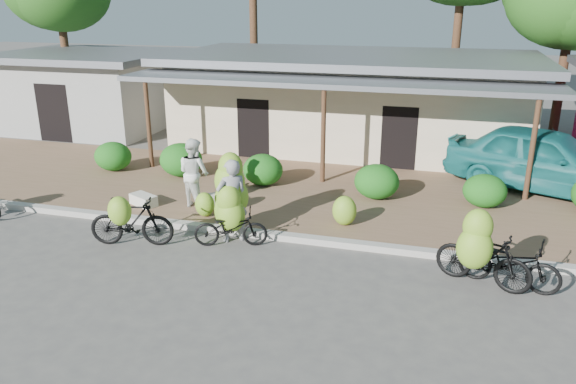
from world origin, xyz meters
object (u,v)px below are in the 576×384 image
at_px(teal_van, 545,159).
at_px(vendor, 232,201).
at_px(bike_center, 231,206).
at_px(bystander, 194,173).
at_px(bike_right, 481,254).
at_px(bike_far_right, 510,263).
at_px(bike_left, 130,221).
at_px(sack_far, 144,200).
at_px(sack_near, 216,200).

bearing_deg(teal_van, vendor, 148.64).
height_order(bike_center, bystander, bike_center).
distance_m(bike_right, vendor, 5.37).
bearing_deg(bike_far_right, bike_left, 106.68).
height_order(bike_right, teal_van, teal_van).
xyz_separation_m(bike_center, sack_far, (-2.93, 1.20, -0.56)).
xyz_separation_m(bike_far_right, sack_far, (-8.83, 1.81, -0.24)).
bearing_deg(sack_near, teal_van, 23.67).
xyz_separation_m(bystander, teal_van, (8.82, 3.80, -0.01)).
xyz_separation_m(bike_right, sack_near, (-6.43, 2.54, -0.46)).
xyz_separation_m(sack_far, vendor, (2.97, -1.23, 0.71)).
xyz_separation_m(bike_right, bike_far_right, (0.55, 0.25, -0.24)).
bearing_deg(sack_near, bike_far_right, -18.17).
xyz_separation_m(bike_left, teal_van, (9.24, 6.27, 0.40)).
xyz_separation_m(sack_near, sack_far, (-1.85, -0.48, -0.01)).
height_order(bike_right, sack_far, bike_right).
height_order(bike_right, sack_near, bike_right).
relative_size(bike_far_right, bystander, 1.11).
height_order(bike_far_right, sack_near, bike_far_right).
bearing_deg(sack_far, vendor, -22.44).
bearing_deg(bystander, bike_left, 105.99).
height_order(bike_left, bike_right, bike_right).
bearing_deg(bike_far_right, sack_far, 92.70).
bearing_deg(bike_left, vendor, -79.17).
bearing_deg(bike_left, teal_van, -68.94).
bearing_deg(sack_near, vendor, -56.57).
distance_m(vendor, bystander, 2.26).
relative_size(bike_center, sack_far, 2.69).
bearing_deg(bystander, bike_right, -173.37).
bearing_deg(bystander, bike_far_right, -170.31).
relative_size(bike_far_right, sack_far, 2.66).
relative_size(bike_left, bike_right, 1.01).
bearing_deg(vendor, bike_center, -70.44).
distance_m(sack_far, teal_van, 10.99).
bearing_deg(sack_near, bike_right, -21.56).
relative_size(bike_right, sack_far, 2.57).
relative_size(sack_near, teal_van, 0.16).
bearing_deg(sack_far, bike_left, -66.78).
bearing_deg(bike_right, sack_far, 96.53).
bearing_deg(teal_van, sack_near, 135.61).
bearing_deg(vendor, bystander, -82.10).
distance_m(bike_center, bike_right, 5.42).
relative_size(sack_near, bystander, 0.47).
relative_size(bike_center, sack_near, 2.37).
bearing_deg(vendor, bike_far_right, 135.59).
xyz_separation_m(bike_left, bike_center, (2.01, 0.94, 0.20)).
bearing_deg(bike_far_right, bike_right, 128.90).
height_order(bystander, teal_van, bystander).
xyz_separation_m(bike_far_right, bystander, (-7.49, 2.13, 0.52)).
relative_size(bike_far_right, vendor, 1.03).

